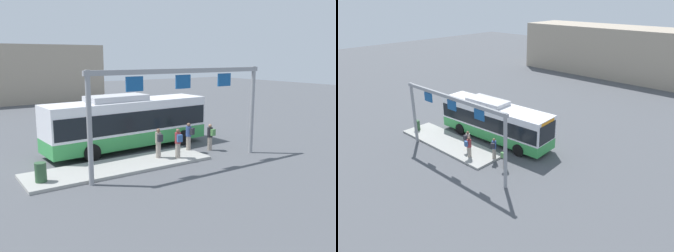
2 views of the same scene
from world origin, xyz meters
The scene contains 9 objects.
ground_plane centered at (0.00, 0.00, 0.00)m, with size 120.00×120.00×0.00m, color #4C4F54.
platform_curb centered at (-2.19, -3.30, 0.08)m, with size 10.00×2.80×0.16m, color #9E9E99.
bus_main centered at (-0.01, 0.00, 1.81)m, with size 10.70×3.09×3.46m.
person_boarding centered at (4.04, -3.15, 0.89)m, with size 0.37×0.55×1.67m.
person_waiting_near centered at (2.64, -2.82, 1.05)m, with size 0.48×0.60×1.67m.
person_waiting_mid centered at (1.05, -3.91, 1.05)m, with size 0.41×0.57×1.67m.
person_waiting_far centered at (0.17, -3.25, 1.05)m, with size 0.38×0.56×1.67m.
platform_sign_gantry centered at (0.62, -4.92, 3.82)m, with size 10.62×0.24×5.20m.
trash_bin centered at (-6.40, -3.66, 0.61)m, with size 0.52×0.52×0.90m, color #2D5133.
Camera 1 is at (-10.34, -19.92, 5.76)m, focal length 38.76 mm.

